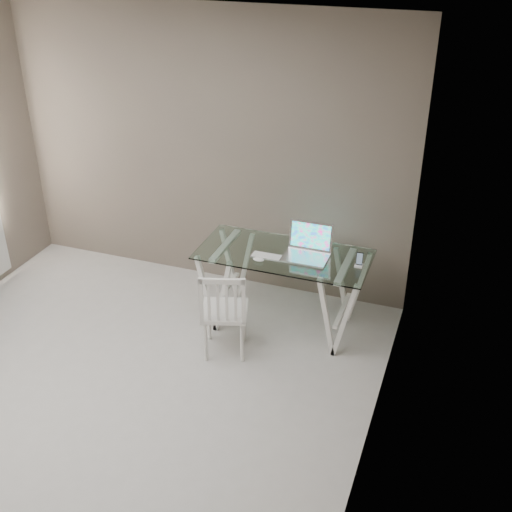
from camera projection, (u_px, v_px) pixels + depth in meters
The scene contains 7 objects.
room at pixel (56, 206), 4.11m from camera, with size 4.50×4.52×2.71m.
desk at pixel (283, 289), 5.75m from camera, with size 1.50×0.70×0.75m.
chair at pixel (224, 310), 5.32m from camera, with size 0.48×0.48×0.83m.
laptop at pixel (308, 248), 5.53m from camera, with size 0.38×0.32×0.27m.
keyboard at pixel (267, 256), 5.53m from camera, with size 0.27×0.12×0.01m, color silver.
mouse at pixel (259, 259), 5.46m from camera, with size 0.10×0.06×0.03m, color white.
phone_dock at pixel (359, 263), 5.37m from camera, with size 0.07×0.07×0.13m.
Camera 1 is at (2.42, -3.08, 3.41)m, focal length 45.00 mm.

